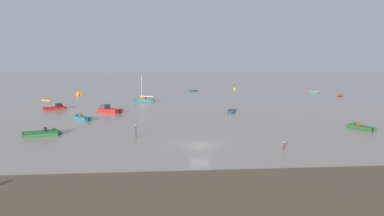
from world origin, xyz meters
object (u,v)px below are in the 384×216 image
(rowboat_moored_2, at_px, (340,96))
(channel_buoy, at_px, (235,89))
(motorboat_moored_4, at_px, (58,108))
(mooring_post_left, at_px, (136,132))
(mooring_post_near, at_px, (284,146))
(motorboat_moored_1, at_px, (78,94))
(rowboat_moored_1, at_px, (46,100))
(sailboat_moored_0, at_px, (144,100))
(motorboat_moored_5, at_px, (47,134))
(motorboat_moored_0, at_px, (81,118))
(motorboat_moored_6, at_px, (358,127))
(motorboat_moored_3, at_px, (106,110))
(rowboat_moored_0, at_px, (232,112))
(rowboat_moored_4, at_px, (193,91))
(rowboat_moored_3, at_px, (314,92))

(rowboat_moored_2, distance_m, channel_buoy, 41.74)
(motorboat_moored_4, distance_m, mooring_post_left, 39.30)
(mooring_post_near, distance_m, mooring_post_left, 20.48)
(motorboat_moored_1, relative_size, rowboat_moored_1, 1.73)
(sailboat_moored_0, bearing_deg, motorboat_moored_4, 56.20)
(motorboat_moored_4, xyz_separation_m, channel_buoy, (53.03, 56.97, 0.15))
(rowboat_moored_2, xyz_separation_m, motorboat_moored_5, (-74.14, -56.98, 0.08))
(motorboat_moored_1, bearing_deg, rowboat_moored_1, -28.99)
(rowboat_moored_1, bearing_deg, motorboat_moored_0, -48.79)
(sailboat_moored_0, xyz_separation_m, motorboat_moored_6, (36.22, -45.04, -0.10))
(motorboat_moored_4, bearing_deg, motorboat_moored_3, -63.73)
(motorboat_moored_0, relative_size, sailboat_moored_0, 0.63)
(channel_buoy, bearing_deg, rowboat_moored_0, -102.24)
(rowboat_moored_4, distance_m, channel_buoy, 18.66)
(rowboat_moored_0, bearing_deg, motorboat_moored_3, -74.63)
(motorboat_moored_3, height_order, motorboat_moored_4, motorboat_moored_3)
(motorboat_moored_0, xyz_separation_m, rowboat_moored_1, (-17.49, 36.87, -0.09))
(motorboat_moored_6, distance_m, mooring_post_near, 21.39)
(rowboat_moored_1, bearing_deg, mooring_post_near, -37.67)
(rowboat_moored_4, xyz_separation_m, mooring_post_left, (-15.76, -83.69, 0.72))
(mooring_post_left, bearing_deg, sailboat_moored_0, 91.23)
(motorboat_moored_0, distance_m, motorboat_moored_3, 10.62)
(channel_buoy, distance_m, mooring_post_near, 101.03)
(rowboat_moored_3, height_order, motorboat_moored_4, motorboat_moored_4)
(rowboat_moored_0, height_order, channel_buoy, channel_buoy)
(motorboat_moored_5, distance_m, motorboat_moored_6, 48.32)
(rowboat_moored_3, distance_m, motorboat_moored_5, 101.43)
(motorboat_moored_0, bearing_deg, rowboat_moored_3, -93.98)
(rowboat_moored_0, height_order, rowboat_moored_4, rowboat_moored_0)
(motorboat_moored_3, xyz_separation_m, rowboat_moored_4, (23.94, 55.72, -0.21))
(motorboat_moored_3, bearing_deg, channel_buoy, -85.27)
(rowboat_moored_4, height_order, channel_buoy, channel_buoy)
(motorboat_moored_0, height_order, channel_buoy, channel_buoy)
(channel_buoy, bearing_deg, motorboat_moored_6, -88.58)
(rowboat_moored_0, distance_m, motorboat_moored_1, 64.39)
(motorboat_moored_3, height_order, rowboat_moored_3, motorboat_moored_3)
(motorboat_moored_3, relative_size, rowboat_moored_4, 1.64)
(rowboat_moored_1, bearing_deg, motorboat_moored_3, -36.33)
(rowboat_moored_3, bearing_deg, rowboat_moored_1, -172.77)
(rowboat_moored_2, height_order, motorboat_moored_4, motorboat_moored_4)
(motorboat_moored_4, bearing_deg, channel_buoy, 9.60)
(motorboat_moored_6, xyz_separation_m, mooring_post_near, (-16.85, -13.17, 0.32))
(motorboat_moored_4, bearing_deg, mooring_post_near, -85.72)
(sailboat_moored_0, height_order, rowboat_moored_2, sailboat_moored_0)
(motorboat_moored_1, distance_m, channel_buoy, 59.69)
(mooring_post_left, bearing_deg, mooring_post_near, -26.60)
(rowboat_moored_0, xyz_separation_m, motorboat_moored_1, (-42.83, 48.08, 0.08))
(motorboat_moored_1, relative_size, rowboat_moored_2, 1.39)
(sailboat_moored_0, height_order, motorboat_moored_5, sailboat_moored_0)
(motorboat_moored_1, height_order, mooring_post_near, motorboat_moored_1)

